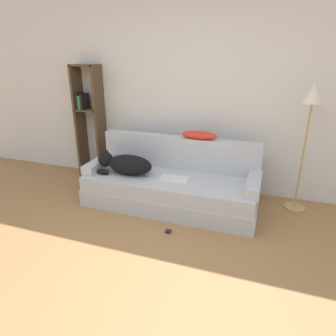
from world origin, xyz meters
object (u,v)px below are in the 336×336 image
object	(u,v)px
couch	(171,191)
bookshelf	(89,117)
dog	(126,164)
throw_pillow	(199,135)
floor_lamp	(310,115)
power_adapter	(168,231)
laptop	(174,179)

from	to	relation	value
couch	bookshelf	bearing A→B (deg)	159.23
dog	throw_pillow	bearing A→B (deg)	26.94
dog	floor_lamp	size ratio (longest dim) A/B	0.48
dog	power_adapter	world-z (taller)	dog
throw_pillow	laptop	bearing A→B (deg)	-115.16
throw_pillow	power_adapter	xyz separation A→B (m)	(-0.08, -0.94, -0.84)
couch	floor_lamp	xyz separation A→B (m)	(1.48, 0.44, 0.98)
bookshelf	floor_lamp	world-z (taller)	bookshelf
dog	laptop	bearing A→B (deg)	0.95
bookshelf	floor_lamp	bearing A→B (deg)	-2.38
dog	laptop	size ratio (longest dim) A/B	2.02
couch	power_adapter	world-z (taller)	couch
throw_pillow	dog	bearing A→B (deg)	-153.06
power_adapter	throw_pillow	bearing A→B (deg)	85.15
floor_lamp	couch	bearing A→B (deg)	-163.62
laptop	bookshelf	xyz separation A→B (m)	(-1.54, 0.63, 0.52)
bookshelf	power_adapter	world-z (taller)	bookshelf
couch	laptop	bearing A→B (deg)	-47.55
dog	throw_pillow	size ratio (longest dim) A/B	1.61
laptop	power_adapter	bearing A→B (deg)	-79.43
laptop	throw_pillow	bearing A→B (deg)	63.28
throw_pillow	bookshelf	xyz separation A→B (m)	(-1.73, 0.22, 0.07)
laptop	throw_pillow	distance (m)	0.64
laptop	throw_pillow	xyz separation A→B (m)	(0.19, 0.41, 0.46)
power_adapter	laptop	bearing A→B (deg)	102.13
throw_pillow	power_adapter	bearing A→B (deg)	-94.85
bookshelf	power_adapter	bearing A→B (deg)	-35.01
throw_pillow	bookshelf	world-z (taller)	bookshelf
dog	bookshelf	bearing A→B (deg)	144.65
dog	couch	bearing A→B (deg)	8.53
laptop	power_adapter	distance (m)	0.66
couch	throw_pillow	xyz separation A→B (m)	(0.26, 0.34, 0.66)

